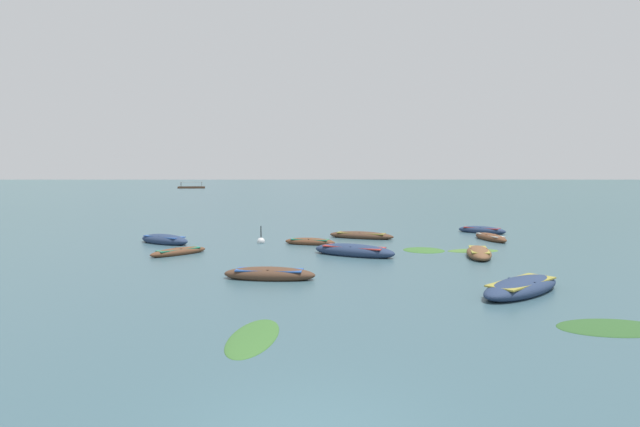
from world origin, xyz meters
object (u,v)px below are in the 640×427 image
(rowboat_9, at_px, (179,252))
(ferry_0, at_px, (191,187))
(rowboat_0, at_px, (479,253))
(rowboat_5, at_px, (491,238))
(rowboat_8, at_px, (482,230))
(rowboat_3, at_px, (269,274))
(rowboat_7, at_px, (521,287))
(mooring_buoy, at_px, (261,241))
(rowboat_4, at_px, (310,242))
(rowboat_2, at_px, (361,236))
(rowboat_1, at_px, (164,240))
(rowboat_6, at_px, (354,251))

(rowboat_9, height_order, ferry_0, ferry_0)
(rowboat_0, relative_size, rowboat_5, 1.09)
(rowboat_8, relative_size, ferry_0, 0.32)
(rowboat_3, xyz_separation_m, rowboat_7, (8.64, -2.37, 0.02))
(rowboat_0, relative_size, mooring_buoy, 3.20)
(ferry_0, bearing_deg, rowboat_5, -69.37)
(rowboat_7, bearing_deg, rowboat_5, 73.40)
(mooring_buoy, bearing_deg, rowboat_4, -13.11)
(rowboat_5, xyz_separation_m, ferry_0, (-55.10, 146.36, 0.28))
(rowboat_3, distance_m, rowboat_8, 20.25)
(rowboat_0, bearing_deg, rowboat_3, -152.88)
(rowboat_2, height_order, mooring_buoy, mooring_buoy)
(rowboat_7, bearing_deg, rowboat_9, 148.83)
(rowboat_2, height_order, rowboat_7, rowboat_7)
(rowboat_1, distance_m, rowboat_7, 20.04)
(rowboat_4, relative_size, rowboat_8, 0.97)
(rowboat_8, xyz_separation_m, ferry_0, (-55.94, 142.46, 0.26))
(rowboat_1, bearing_deg, rowboat_7, -38.35)
(rowboat_3, relative_size, rowboat_4, 1.16)
(rowboat_0, xyz_separation_m, ferry_0, (-52.21, 152.51, 0.26))
(rowboat_2, xyz_separation_m, rowboat_6, (-1.05, -6.75, 0.05))
(rowboat_6, bearing_deg, rowboat_3, -123.91)
(rowboat_4, relative_size, rowboat_6, 0.72)
(rowboat_5, bearing_deg, rowboat_8, 77.89)
(rowboat_0, distance_m, rowboat_7, 7.48)
(rowboat_3, bearing_deg, rowboat_0, 27.12)
(rowboat_2, xyz_separation_m, rowboat_3, (-4.76, -12.28, 0.01))
(rowboat_1, xyz_separation_m, rowboat_5, (19.75, 1.11, -0.05))
(rowboat_4, height_order, rowboat_8, rowboat_8)
(rowboat_1, bearing_deg, rowboat_0, -16.65)
(rowboat_0, bearing_deg, rowboat_4, 151.66)
(rowboat_5, bearing_deg, rowboat_2, 172.06)
(rowboat_4, bearing_deg, rowboat_3, -99.01)
(ferry_0, bearing_deg, rowboat_7, -72.29)
(rowboat_7, bearing_deg, ferry_0, 107.71)
(rowboat_1, height_order, rowboat_7, rowboat_1)
(rowboat_4, height_order, ferry_0, ferry_0)
(rowboat_3, bearing_deg, ferry_0, 105.07)
(rowboat_0, distance_m, mooring_buoy, 12.32)
(rowboat_5, xyz_separation_m, rowboat_9, (-17.78, -5.23, -0.03))
(rowboat_7, relative_size, ferry_0, 0.41)
(rowboat_3, bearing_deg, rowboat_5, 41.38)
(rowboat_3, height_order, ferry_0, ferry_0)
(rowboat_3, distance_m, rowboat_4, 9.61)
(rowboat_2, xyz_separation_m, rowboat_8, (8.75, 2.80, 0.01))
(rowboat_4, height_order, rowboat_9, rowboat_4)
(rowboat_5, relative_size, rowboat_8, 1.04)
(rowboat_0, xyz_separation_m, rowboat_4, (-8.29, 4.47, -0.03))
(rowboat_6, bearing_deg, rowboat_5, 32.20)
(rowboat_6, bearing_deg, rowboat_0, -4.72)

